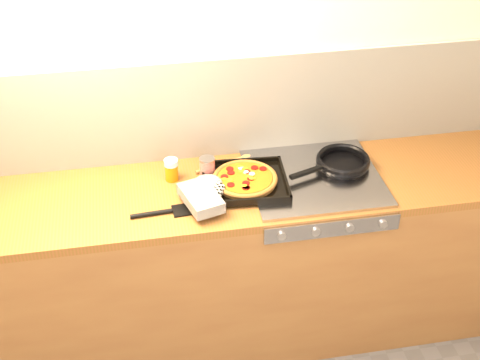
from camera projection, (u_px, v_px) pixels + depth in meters
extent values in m
plane|color=beige|center=(206.00, 89.00, 3.05)|extent=(3.20, 0.00, 3.20)
cube|color=white|center=(207.00, 110.00, 3.10)|extent=(3.20, 0.02, 0.50)
cube|color=olive|center=(219.00, 267.00, 3.28)|extent=(3.20, 0.60, 0.86)
cube|color=brown|center=(217.00, 192.00, 3.02)|extent=(3.20, 0.60, 0.04)
cube|color=#A0A1A6|center=(332.00, 227.00, 2.86)|extent=(0.60, 0.03, 0.08)
cylinder|color=#A5A5AA|center=(282.00, 236.00, 2.82)|extent=(0.04, 0.02, 0.04)
cylinder|color=#A5A5AA|center=(316.00, 232.00, 2.84)|extent=(0.04, 0.02, 0.04)
cylinder|color=#A5A5AA|center=(350.00, 228.00, 2.86)|extent=(0.04, 0.02, 0.04)
cylinder|color=#A5A5AA|center=(383.00, 224.00, 2.88)|extent=(0.04, 0.02, 0.04)
cube|color=#A0A1A6|center=(314.00, 178.00, 3.07)|extent=(0.60, 0.56, 0.02)
cube|color=black|center=(245.00, 183.00, 3.01)|extent=(0.40, 0.35, 0.01)
cube|color=black|center=(241.00, 161.00, 3.13)|extent=(0.38, 0.04, 0.02)
cube|color=black|center=(249.00, 201.00, 2.87)|extent=(0.38, 0.04, 0.02)
cube|color=black|center=(285.00, 177.00, 3.02)|extent=(0.03, 0.33, 0.02)
cube|color=black|center=(204.00, 183.00, 2.99)|extent=(0.03, 0.33, 0.02)
cylinder|color=#AC6E32|center=(245.00, 180.00, 3.00)|extent=(0.30, 0.30, 0.02)
torus|color=#AC6E32|center=(245.00, 178.00, 3.00)|extent=(0.31, 0.31, 0.02)
cylinder|color=#C57C18|center=(245.00, 178.00, 3.00)|extent=(0.26, 0.26, 0.01)
cylinder|color=maroon|center=(251.00, 178.00, 2.98)|extent=(0.04, 0.04, 0.00)
cylinder|color=maroon|center=(230.00, 169.00, 3.05)|extent=(0.04, 0.04, 0.00)
cylinder|color=maroon|center=(246.00, 188.00, 2.92)|extent=(0.04, 0.04, 0.00)
cylinder|color=maroon|center=(224.00, 177.00, 2.99)|extent=(0.04, 0.04, 0.00)
cylinder|color=maroon|center=(255.00, 168.00, 3.05)|extent=(0.04, 0.04, 0.00)
cylinder|color=maroon|center=(247.00, 172.00, 3.03)|extent=(0.04, 0.04, 0.00)
cylinder|color=maroon|center=(231.00, 185.00, 2.94)|extent=(0.04, 0.04, 0.00)
cylinder|color=maroon|center=(263.00, 169.00, 3.05)|extent=(0.04, 0.04, 0.00)
cylinder|color=maroon|center=(246.00, 187.00, 2.93)|extent=(0.04, 0.04, 0.00)
cylinder|color=maroon|center=(246.00, 183.00, 2.95)|extent=(0.04, 0.04, 0.00)
cylinder|color=maroon|center=(231.00, 173.00, 3.02)|extent=(0.04, 0.04, 0.00)
ellipsoid|color=gold|center=(229.00, 180.00, 2.97)|extent=(0.03, 0.02, 0.01)
ellipsoid|color=gold|center=(224.00, 179.00, 2.98)|extent=(0.03, 0.02, 0.01)
ellipsoid|color=gold|center=(242.00, 171.00, 3.03)|extent=(0.03, 0.02, 0.01)
ellipsoid|color=gold|center=(240.00, 167.00, 3.06)|extent=(0.03, 0.02, 0.01)
ellipsoid|color=gold|center=(244.00, 186.00, 2.94)|extent=(0.03, 0.02, 0.01)
ellipsoid|color=gold|center=(252.00, 178.00, 2.98)|extent=(0.03, 0.02, 0.01)
ellipsoid|color=gold|center=(250.00, 177.00, 2.99)|extent=(0.03, 0.02, 0.01)
ellipsoid|color=gold|center=(230.00, 181.00, 2.97)|extent=(0.03, 0.02, 0.01)
ellipsoid|color=gold|center=(244.00, 168.00, 3.05)|extent=(0.03, 0.02, 0.01)
ellipsoid|color=silver|center=(241.00, 168.00, 3.05)|extent=(0.03, 0.03, 0.01)
ellipsoid|color=silver|center=(246.00, 172.00, 3.03)|extent=(0.03, 0.03, 0.01)
ellipsoid|color=silver|center=(252.00, 174.00, 3.01)|extent=(0.03, 0.03, 0.01)
cube|color=black|center=(201.00, 198.00, 2.86)|extent=(0.19, 0.25, 0.05)
ellipsoid|color=black|center=(208.00, 184.00, 2.95)|extent=(0.14, 0.14, 0.05)
cylinder|color=black|center=(217.00, 193.00, 2.89)|extent=(0.09, 0.11, 0.05)
cylinder|color=black|center=(343.00, 165.00, 3.14)|extent=(0.30, 0.30, 0.01)
torus|color=black|center=(343.00, 161.00, 3.12)|extent=(0.32, 0.32, 0.03)
cube|color=black|center=(307.00, 172.00, 3.04)|extent=(0.18, 0.08, 0.02)
cylinder|color=#A70D13|center=(207.00, 168.00, 3.06)|extent=(0.09, 0.09, 0.09)
cylinder|color=#B2B2B7|center=(207.00, 159.00, 3.03)|extent=(0.09, 0.09, 0.01)
cylinder|color=#B2B2B7|center=(208.00, 176.00, 3.09)|extent=(0.09, 0.09, 0.01)
cylinder|color=orange|center=(172.00, 172.00, 3.05)|extent=(0.08, 0.08, 0.08)
cylinder|color=silver|center=(171.00, 162.00, 3.02)|extent=(0.08, 0.08, 0.03)
cylinder|color=#A87B47|center=(220.00, 165.00, 3.15)|extent=(0.25, 0.10, 0.02)
ellipsoid|color=#A87B47|center=(246.00, 157.00, 3.21)|extent=(0.07, 0.05, 0.02)
cube|color=black|center=(184.00, 210.00, 2.87)|extent=(0.11, 0.09, 0.01)
cylinder|color=black|center=(151.00, 214.00, 2.84)|extent=(0.18, 0.03, 0.02)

